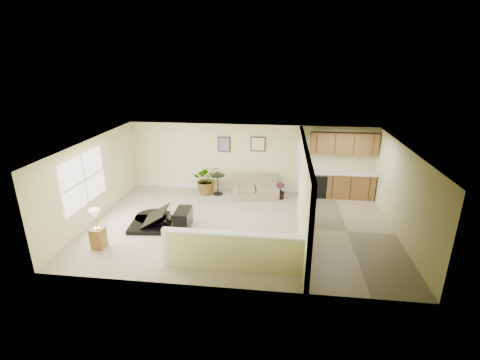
# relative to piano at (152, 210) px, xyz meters

# --- Properties ---
(floor) EXTENTS (9.00, 9.00, 0.00)m
(floor) POSITION_rel_piano_xyz_m (2.60, 0.28, -0.51)
(floor) COLOR tan
(floor) RESTS_ON ground
(back_wall) EXTENTS (9.00, 0.04, 2.50)m
(back_wall) POSITION_rel_piano_xyz_m (2.60, 3.28, 0.74)
(back_wall) COLOR beige
(back_wall) RESTS_ON floor
(front_wall) EXTENTS (9.00, 0.04, 2.50)m
(front_wall) POSITION_rel_piano_xyz_m (2.60, -2.72, 0.74)
(front_wall) COLOR beige
(front_wall) RESTS_ON floor
(left_wall) EXTENTS (0.04, 6.00, 2.50)m
(left_wall) POSITION_rel_piano_xyz_m (-1.90, 0.28, 0.74)
(left_wall) COLOR beige
(left_wall) RESTS_ON floor
(right_wall) EXTENTS (0.04, 6.00, 2.50)m
(right_wall) POSITION_rel_piano_xyz_m (7.10, 0.28, 0.74)
(right_wall) COLOR beige
(right_wall) RESTS_ON floor
(ceiling) EXTENTS (9.00, 6.00, 0.04)m
(ceiling) POSITION_rel_piano_xyz_m (2.60, 0.28, 1.99)
(ceiling) COLOR silver
(ceiling) RESTS_ON back_wall
(kitchen_vinyl) EXTENTS (2.70, 6.00, 0.01)m
(kitchen_vinyl) POSITION_rel_piano_xyz_m (5.75, 0.28, -0.50)
(kitchen_vinyl) COLOR tan
(kitchen_vinyl) RESTS_ON floor
(interior_partition) EXTENTS (0.18, 5.99, 2.50)m
(interior_partition) POSITION_rel_piano_xyz_m (4.40, 0.53, 0.71)
(interior_partition) COLOR beige
(interior_partition) RESTS_ON floor
(pony_half_wall) EXTENTS (3.42, 0.22, 1.00)m
(pony_half_wall) POSITION_rel_piano_xyz_m (2.67, -2.02, 0.01)
(pony_half_wall) COLOR beige
(pony_half_wall) RESTS_ON floor
(left_window) EXTENTS (0.05, 2.15, 1.45)m
(left_window) POSITION_rel_piano_xyz_m (-1.89, -0.22, 0.94)
(left_window) COLOR white
(left_window) RESTS_ON left_wall
(wall_art_left) EXTENTS (0.48, 0.04, 0.58)m
(wall_art_left) POSITION_rel_piano_xyz_m (1.65, 3.25, 1.24)
(wall_art_left) COLOR #3C2815
(wall_art_left) RESTS_ON back_wall
(wall_mirror) EXTENTS (0.55, 0.04, 0.55)m
(wall_mirror) POSITION_rel_piano_xyz_m (2.90, 3.25, 1.29)
(wall_mirror) COLOR #3C2815
(wall_mirror) RESTS_ON back_wall
(kitchen_cabinets) EXTENTS (2.36, 0.65, 2.33)m
(kitchen_cabinets) POSITION_rel_piano_xyz_m (5.79, 3.01, 0.36)
(kitchen_cabinets) COLOR olive
(kitchen_cabinets) RESTS_ON floor
(piano) EXTENTS (1.59, 1.64, 1.22)m
(piano) POSITION_rel_piano_xyz_m (0.00, 0.00, 0.00)
(piano) COLOR black
(piano) RESTS_ON floor
(piano_bench) EXTENTS (0.46, 0.85, 0.55)m
(piano_bench) POSITION_rel_piano_xyz_m (0.94, -0.03, -0.23)
(piano_bench) COLOR black
(piano_bench) RESTS_ON floor
(loveseat) EXTENTS (1.78, 1.18, 0.94)m
(loveseat) POSITION_rel_piano_xyz_m (2.87, 2.69, -0.15)
(loveseat) COLOR tan
(loveseat) RESTS_ON floor
(accent_table) EXTENTS (0.52, 0.52, 0.75)m
(accent_table) POSITION_rel_piano_xyz_m (1.49, 2.68, -0.03)
(accent_table) COLOR black
(accent_table) RESTS_ON floor
(palm_plant) EXTENTS (1.23, 1.15, 1.12)m
(palm_plant) POSITION_rel_piano_xyz_m (1.09, 2.70, 0.04)
(palm_plant) COLOR black
(palm_plant) RESTS_ON floor
(small_plant) EXTENTS (0.38, 0.38, 0.59)m
(small_plant) POSITION_rel_piano_xyz_m (3.76, 2.55, -0.26)
(small_plant) COLOR black
(small_plant) RESTS_ON floor
(lamp_stand) EXTENTS (0.35, 0.35, 1.11)m
(lamp_stand) POSITION_rel_piano_xyz_m (-0.96, -1.43, -0.04)
(lamp_stand) COLOR olive
(lamp_stand) RESTS_ON floor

